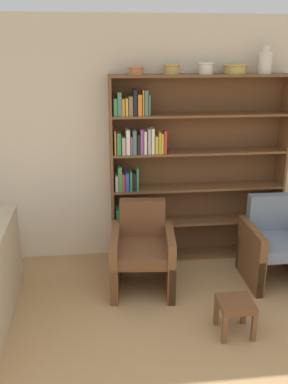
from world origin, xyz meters
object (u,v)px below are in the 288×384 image
object	(u,v)px
vase_tall	(265,62)
armchair_leather	(143,251)
bowl_terracotta	(171,69)
footstool	(235,308)
bookshelf	(180,172)
bowl_brass	(206,68)
bowl_cream	(235,68)
armchair_cushioned	(275,244)
bowl_olive	(136,70)

from	to	relation	value
vase_tall	armchair_leather	bearing A→B (deg)	-155.34
bowl_terracotta	armchair_leather	bearing A→B (deg)	-120.54
bowl_terracotta	footstool	size ratio (longest dim) A/B	0.56
bookshelf	footstool	xyz separation A→B (m)	(0.21, -1.54, -0.79)
bookshelf	footstool	size ratio (longest dim) A/B	6.61
bookshelf	bowl_brass	world-z (taller)	bowl_brass
bookshelf	bowl_terracotta	distance (m)	1.15
bowl_cream	footstool	size ratio (longest dim) A/B	0.81
armchair_leather	armchair_cushioned	distance (m)	1.43
bookshelf	bowl_brass	bearing A→B (deg)	-4.12
bowl_terracotta	footstool	distance (m)	2.49
bowl_terracotta	footstool	world-z (taller)	bowl_terracotta
bowl_olive	armchair_cushioned	world-z (taller)	bowl_olive
bowl_brass	armchair_leather	world-z (taller)	bowl_brass
armchair_cushioned	bowl_terracotta	bearing A→B (deg)	-31.08
bowl_olive	bowl_brass	bearing A→B (deg)	0.00
bookshelf	bowl_terracotta	size ratio (longest dim) A/B	11.79
armchair_cushioned	bowl_brass	bearing A→B (deg)	-43.09
bookshelf	armchair_leather	distance (m)	1.05
bookshelf	bowl_olive	size ratio (longest dim) A/B	12.22
bookshelf	armchair_leather	xyz separation A→B (m)	(-0.51, -0.66, -0.64)
armchair_leather	footstool	bearing A→B (deg)	135.26
bowl_brass	armchair_leather	bearing A→B (deg)	-139.51
bowl_cream	armchair_cushioned	world-z (taller)	bowl_cream
bookshelf	armchair_cushioned	bearing A→B (deg)	-35.59
vase_tall	bookshelf	bearing A→B (deg)	178.87
footstool	vase_tall	bearing A→B (deg)	65.88
bookshelf	vase_tall	xyz separation A→B (m)	(0.89, -0.02, 1.21)
bookshelf	vase_tall	size ratio (longest dim) A/B	7.41
bookshelf	bowl_brass	distance (m)	1.18
bowl_terracotta	armchair_leather	distance (m)	1.94
bookshelf	armchair_cushioned	world-z (taller)	bookshelf
bookshelf	armchair_cushioned	xyz separation A→B (m)	(0.92, -0.66, -0.64)
bowl_brass	bowl_terracotta	bearing A→B (deg)	-180.00
bowl_brass	footstool	size ratio (longest dim) A/B	0.52
vase_tall	armchair_cushioned	xyz separation A→B (m)	(0.03, -0.64, -1.86)
bowl_olive	bookshelf	bearing A→B (deg)	1.98
bowl_olive	bowl_cream	bearing A→B (deg)	-0.00
bowl_terracotta	bowl_cream	distance (m)	0.69
bowl_terracotta	armchair_leather	size ratio (longest dim) A/B	0.20
armchair_cushioned	armchair_leather	bearing A→B (deg)	0.33
bowl_olive	bowl_brass	distance (m)	0.75
bowl_cream	bowl_brass	bearing A→B (deg)	180.00
footstool	bowl_brass	bearing A→B (deg)	88.72
armchair_leather	armchair_cushioned	size ratio (longest dim) A/B	1.00
vase_tall	bowl_cream	bearing A→B (deg)	-180.00
bookshelf	bowl_olive	world-z (taller)	bowl_olive
vase_tall	footstool	bearing A→B (deg)	-114.12
bowl_olive	vase_tall	xyz separation A→B (m)	(1.40, 0.00, 0.08)
bowl_terracotta	footstool	bearing A→B (deg)	-77.42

